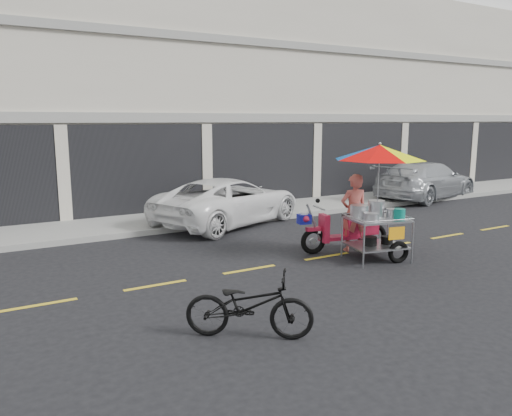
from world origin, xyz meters
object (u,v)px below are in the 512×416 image
white_pickup (229,201)px  silver_pickup (426,180)px  near_bicycle (249,305)px  food_vendor_rig (369,185)px

white_pickup → silver_pickup: silver_pickup is taller
silver_pickup → near_bicycle: (-12.00, -7.52, -0.26)m
white_pickup → near_bicycle: bearing=133.0°
white_pickup → silver_pickup: 8.72m
food_vendor_rig → silver_pickup: bearing=45.8°
white_pickup → silver_pickup: (8.71, 0.39, 0.05)m
silver_pickup → food_vendor_rig: (-7.61, -5.08, 0.88)m
food_vendor_rig → near_bicycle: bearing=-138.9°
silver_pickup → near_bicycle: 14.17m
silver_pickup → food_vendor_rig: food_vendor_rig is taller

